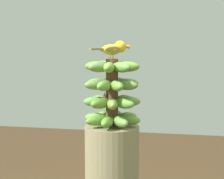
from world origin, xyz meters
TOP-DOWN VIEW (x-y plane):
  - banana_bunch at (-0.00, 0.00)m, footprint 0.25×0.25m
  - perched_bird at (0.01, -0.01)m, footprint 0.15×0.16m

SIDE VIEW (x-z plane):
  - banana_bunch at x=0.00m, z-range 0.98..1.27m
  - perched_bird at x=0.01m, z-range 1.28..1.35m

